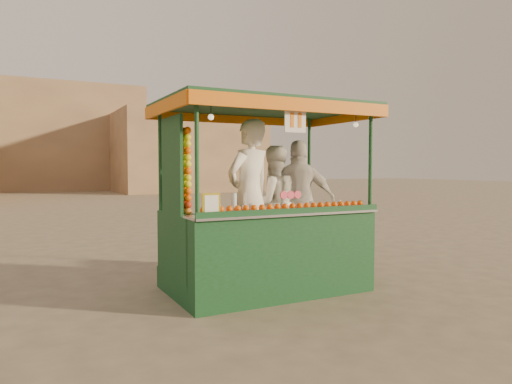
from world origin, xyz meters
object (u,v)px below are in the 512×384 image
vendor_left (249,194)px  vendor_middle (273,204)px  vendor_right (300,201)px  juice_cart (263,231)px

vendor_left → vendor_middle: vendor_left is taller
vendor_middle → vendor_right: (0.35, -0.11, 0.04)m
juice_cart → vendor_left: (-0.12, 0.14, 0.45)m
vendor_left → vendor_right: vendor_left is taller
vendor_left → vendor_middle: 0.54m
juice_cart → vendor_middle: size_ratio=1.65×
juice_cart → vendor_right: (0.69, 0.26, 0.33)m
vendor_left → vendor_right: (0.81, 0.12, -0.11)m
juice_cart → vendor_right: bearing=20.6°
juice_cart → vendor_left: juice_cart is taller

